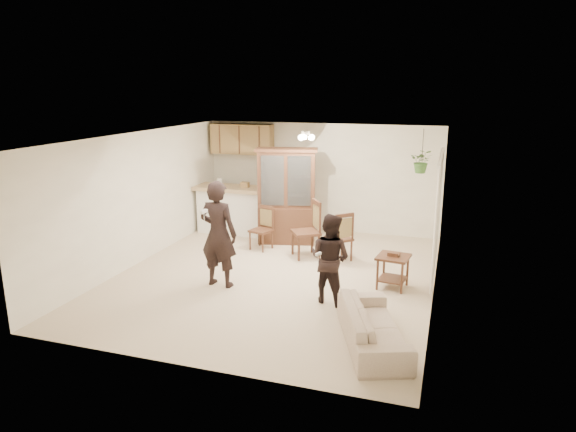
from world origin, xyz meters
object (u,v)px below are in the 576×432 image
(sofa, at_px, (373,318))
(china_hutch, at_px, (287,197))
(side_table, at_px, (393,271))
(chair_bar, at_px, (261,237))
(child, at_px, (330,261))
(adult, at_px, (218,235))
(chair_hutch_left, at_px, (306,241))
(chair_hutch_right, at_px, (339,246))

(sofa, height_order, china_hutch, china_hutch)
(side_table, bearing_deg, sofa, -90.45)
(side_table, distance_m, chair_bar, 3.15)
(child, height_order, china_hutch, china_hutch)
(sofa, xyz_separation_m, adult, (-2.82, 1.26, 0.53))
(china_hutch, bearing_deg, chair_hutch_left, -64.42)
(adult, relative_size, chair_hutch_left, 1.58)
(adult, bearing_deg, sofa, 160.21)
(side_table, relative_size, chair_hutch_left, 0.55)
(adult, relative_size, child, 1.33)
(chair_bar, relative_size, chair_hutch_right, 0.93)
(child, bearing_deg, chair_bar, -29.27)
(adult, xyz_separation_m, side_table, (2.83, 0.80, -0.61))
(china_hutch, xyz_separation_m, side_table, (2.51, -1.93, -0.72))
(child, height_order, chair_bar, child)
(chair_bar, distance_m, chair_hutch_right, 1.70)
(chair_hutch_left, relative_size, chair_hutch_right, 1.16)
(child, xyz_separation_m, china_hutch, (-1.63, 2.81, 0.34))
(china_hutch, bearing_deg, adult, -110.13)
(child, distance_m, chair_bar, 2.98)
(adult, xyz_separation_m, chair_hutch_left, (0.98, 1.90, -0.58))
(child, relative_size, chair_hutch_left, 1.18)
(chair_hutch_left, bearing_deg, sofa, -4.32)
(sofa, distance_m, chair_hutch_right, 3.39)
(china_hutch, bearing_deg, child, -73.41)
(chair_bar, xyz_separation_m, chair_hutch_left, (1.02, -0.19, 0.07))
(sofa, bearing_deg, chair_hutch_right, -0.28)
(child, bearing_deg, adult, 15.91)
(china_hutch, distance_m, side_table, 3.25)
(chair_bar, height_order, chair_hutch_right, chair_hutch_right)
(child, bearing_deg, chair_hutch_left, -45.76)
(side_table, relative_size, chair_hutch_right, 0.64)
(adult, bearing_deg, chair_hutch_left, -112.98)
(chair_bar, xyz_separation_m, chair_hutch_right, (1.69, -0.17, 0.02))
(chair_hutch_right, bearing_deg, side_table, 92.83)
(china_hutch, relative_size, chair_hutch_left, 1.80)
(chair_hutch_right, bearing_deg, chair_bar, -49.03)
(chair_hutch_left, bearing_deg, adult, -61.69)
(adult, bearing_deg, chair_hutch_right, -126.35)
(adult, height_order, chair_bar, adult)
(adult, xyz_separation_m, chair_hutch_right, (1.66, 1.93, -0.62))
(sofa, height_order, chair_bar, chair_bar)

